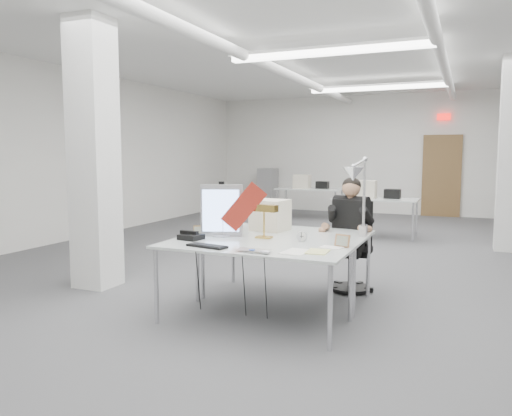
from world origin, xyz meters
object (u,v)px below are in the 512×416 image
at_px(seated_person, 351,216).
at_px(monitor, 222,210).
at_px(beige_monitor, 270,215).
at_px(office_chair, 351,247).
at_px(bankers_lamp, 264,220).
at_px(desk_main, 254,246).
at_px(desk_phone, 191,237).
at_px(architect_lamp, 359,200).
at_px(laptop, 252,252).

distance_m(seated_person, monitor, 1.57).
bearing_deg(seated_person, beige_monitor, -132.54).
distance_m(office_chair, bankers_lamp, 1.34).
xyz_separation_m(desk_main, seated_person, (0.60, 1.43, 0.16)).
xyz_separation_m(desk_phone, architect_lamp, (1.55, 0.62, 0.38)).
bearing_deg(seated_person, desk_main, -98.30).
xyz_separation_m(desk_main, bankers_lamp, (-0.06, 0.40, 0.20)).
distance_m(monitor, architect_lamp, 1.40).
height_order(desk_main, laptop, laptop).
distance_m(office_chair, seated_person, 0.38).
height_order(office_chair, bankers_lamp, bankers_lamp).
relative_size(monitor, architect_lamp, 0.67).
height_order(office_chair, desk_phone, office_chair).
bearing_deg(desk_main, desk_phone, 177.59).
distance_m(bankers_lamp, beige_monitor, 0.53).
distance_m(bankers_lamp, architect_lamp, 0.97).
xyz_separation_m(office_chair, monitor, (-1.11, -1.16, 0.51)).
distance_m(seated_person, desk_phone, 1.92).
bearing_deg(desk_phone, seated_person, 55.94).
distance_m(desk_main, laptop, 0.39).
xyz_separation_m(laptop, beige_monitor, (-0.33, 1.28, 0.16)).
height_order(seated_person, monitor, seated_person).
height_order(bankers_lamp, desk_phone, bankers_lamp).
height_order(beige_monitor, architect_lamp, architect_lamp).
relative_size(monitor, beige_monitor, 1.49).
bearing_deg(bankers_lamp, seated_person, 64.47).
bearing_deg(desk_main, architect_lamp, 37.40).
distance_m(seated_person, laptop, 1.86).
bearing_deg(seated_person, monitor, -120.62).
height_order(desk_phone, beige_monitor, beige_monitor).
bearing_deg(beige_monitor, office_chair, 43.86).
relative_size(desk_main, architect_lamp, 2.22).
bearing_deg(architect_lamp, beige_monitor, 154.37).
relative_size(seated_person, beige_monitor, 2.52).
xyz_separation_m(seated_person, monitor, (-1.11, -1.11, 0.13)).
xyz_separation_m(bankers_lamp, desk_phone, (-0.64, -0.37, -0.16)).
height_order(monitor, beige_monitor, monitor).
bearing_deg(laptop, desk_phone, 155.81).
bearing_deg(beige_monitor, desk_main, -69.54).
bearing_deg(office_chair, desk_main, -97.61).
bearing_deg(desk_main, laptop, -69.43).
bearing_deg(office_chair, beige_monitor, -130.08).
relative_size(laptop, bankers_lamp, 0.82).
relative_size(desk_main, monitor, 3.32).
bearing_deg(seated_person, architect_lamp, -57.92).
relative_size(seated_person, bankers_lamp, 2.44).
distance_m(desk_main, architect_lamp, 1.15).
xyz_separation_m(bankers_lamp, architect_lamp, (0.91, 0.25, 0.22)).
xyz_separation_m(laptop, bankers_lamp, (-0.20, 0.77, 0.18)).
bearing_deg(architect_lamp, monitor, -178.04).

